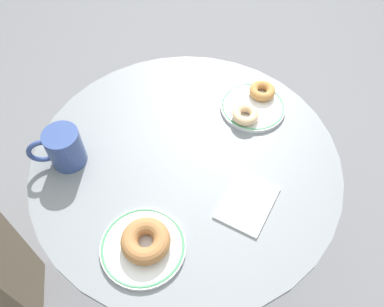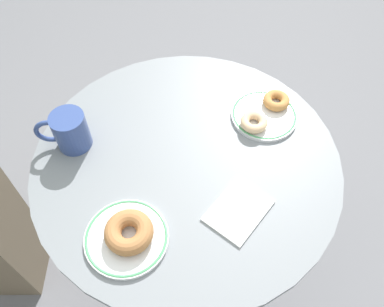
% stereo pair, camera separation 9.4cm
% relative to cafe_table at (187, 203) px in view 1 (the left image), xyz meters
% --- Properties ---
extents(ground_plane, '(7.00, 7.00, 0.02)m').
position_rel_cafe_table_xyz_m(ground_plane, '(0.00, 0.00, -0.54)').
color(ground_plane, slate).
extents(cafe_table, '(0.76, 0.76, 0.75)m').
position_rel_cafe_table_xyz_m(cafe_table, '(0.00, 0.00, 0.00)').
color(cafe_table, slate).
rests_on(cafe_table, ground).
extents(plate_left, '(0.18, 0.18, 0.01)m').
position_rel_cafe_table_xyz_m(plate_left, '(-0.24, -0.05, 0.23)').
color(plate_left, white).
rests_on(plate_left, cafe_table).
extents(plate_right, '(0.17, 0.17, 0.01)m').
position_rel_cafe_table_xyz_m(plate_right, '(0.24, -0.06, 0.23)').
color(plate_right, white).
rests_on(plate_right, cafe_table).
extents(donut_cinnamon, '(0.11, 0.11, 0.04)m').
position_rel_cafe_table_xyz_m(donut_cinnamon, '(-0.23, -0.06, 0.25)').
color(donut_cinnamon, '#A36B3D').
rests_on(donut_cinnamon, plate_left).
extents(donut_old_fashioned, '(0.09, 0.09, 0.02)m').
position_rel_cafe_table_xyz_m(donut_old_fashioned, '(0.29, -0.06, 0.25)').
color(donut_old_fashioned, '#BC7F42').
rests_on(donut_old_fashioned, plate_right).
extents(donut_glazed, '(0.09, 0.09, 0.02)m').
position_rel_cafe_table_xyz_m(donut_glazed, '(0.19, -0.06, 0.25)').
color(donut_glazed, '#E0B789').
rests_on(donut_glazed, plate_right).
extents(paper_napkin, '(0.15, 0.12, 0.01)m').
position_rel_cafe_table_xyz_m(paper_napkin, '(-0.02, -0.18, 0.23)').
color(paper_napkin, white).
rests_on(paper_napkin, cafe_table).
extents(coffee_mug, '(0.11, 0.10, 0.10)m').
position_rel_cafe_table_xyz_m(coffee_mug, '(-0.16, 0.24, 0.27)').
color(coffee_mug, '#334784').
rests_on(coffee_mug, cafe_table).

